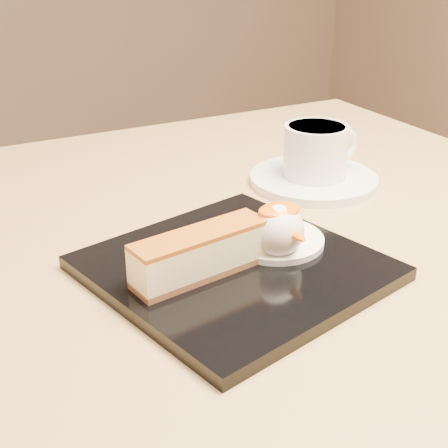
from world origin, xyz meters
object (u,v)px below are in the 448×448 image
dessert_plate (235,268)px  table (255,361)px  saucer (313,179)px  coffee_cup (317,150)px  ice_cream_scoop (278,230)px  cheesecake (201,253)px

dessert_plate → table: bearing=45.1°
table → dessert_plate: (-0.06, -0.06, 0.16)m
saucer → coffee_cup: coffee_cup is taller
ice_cream_scoop → coffee_cup: size_ratio=0.46×
ice_cream_scoop → table: bearing=74.0°
saucer → coffee_cup: bearing=2.3°
cheesecake → table: bearing=25.4°
cheesecake → saucer: bearing=25.3°
ice_cream_scoop → saucer: (0.15, 0.15, -0.03)m
table → cheesecake: cheesecake is taller
ice_cream_scoop → dessert_plate: bearing=172.9°
dessert_plate → saucer: bearing=37.9°
table → coffee_cup: 0.25m
dessert_plate → coffee_cup: (0.19, 0.14, 0.04)m
cheesecake → ice_cream_scoop: 0.08m
dessert_plate → coffee_cup: 0.24m
dessert_plate → cheesecake: size_ratio=1.77×
table → ice_cream_scoop: ice_cream_scoop is taller
cheesecake → coffee_cup: size_ratio=1.25×
table → cheesecake: size_ratio=6.45×
table → saucer: size_ratio=5.33×
cheesecake → coffee_cup: bearing=25.1°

